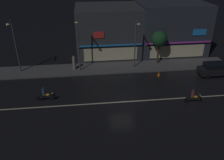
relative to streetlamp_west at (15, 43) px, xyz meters
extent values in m
plane|color=black|center=(11.94, -8.36, -4.07)|extent=(140.00, 140.00, 0.00)
cube|color=beige|center=(11.94, -8.36, -4.07)|extent=(30.29, 0.16, 0.01)
cube|color=#4C4C4F|center=(11.94, 0.01, -4.00)|extent=(31.89, 3.68, 0.14)
cube|color=#383A3F|center=(11.94, 5.89, -0.54)|extent=(9.26, 7.98, 7.07)
cube|color=#268CF2|center=(11.94, 1.78, -1.47)|extent=(8.80, 0.24, 0.12)
cube|color=red|center=(10.32, 1.84, 0.03)|extent=(1.40, 0.08, 0.86)
cube|color=beige|center=(11.94, 1.84, -2.77)|extent=(7.41, 0.06, 1.80)
cube|color=#2D333D|center=(21.50, 5.94, -0.34)|extent=(9.90, 8.09, 7.46)
cube|color=#D83FD8|center=(21.50, 1.78, -1.47)|extent=(9.40, 0.24, 0.12)
cube|color=#268CF2|center=(24.39, 1.84, -0.07)|extent=(1.94, 0.08, 0.87)
cube|color=beige|center=(21.50, 1.84, -2.77)|extent=(7.92, 0.06, 1.80)
cylinder|color=#47494C|center=(0.00, 0.23, -0.63)|extent=(0.16, 0.16, 6.61)
cube|color=#47494C|center=(0.00, -0.47, 2.58)|extent=(0.10, 1.40, 0.10)
ellipsoid|color=#F9E099|center=(0.00, -1.17, 2.50)|extent=(0.44, 0.32, 0.20)
cylinder|color=#47494C|center=(7.65, -0.35, -0.56)|extent=(0.16, 0.16, 6.75)
cube|color=#47494C|center=(7.65, -1.05, 2.71)|extent=(0.10, 1.40, 0.10)
ellipsoid|color=#F9E099|center=(7.65, -1.75, 2.63)|extent=(0.44, 0.32, 0.20)
cylinder|color=#47494C|center=(14.89, -0.12, -0.79)|extent=(0.16, 0.16, 6.29)
cube|color=#47494C|center=(14.89, -0.82, 2.25)|extent=(0.10, 1.40, 0.10)
ellipsoid|color=#F9E099|center=(14.89, -1.52, 2.17)|extent=(0.44, 0.32, 0.20)
cylinder|color=gray|center=(6.91, 0.07, -3.11)|extent=(0.41, 0.41, 1.64)
sphere|color=tan|center=(6.91, 0.07, -2.18)|extent=(0.22, 0.22, 0.22)
cylinder|color=#473323|center=(18.31, 0.69, -2.60)|extent=(0.24, 0.24, 2.67)
sphere|color=#194723|center=(18.31, 0.69, -0.42)|extent=(2.11, 2.11, 2.11)
cube|color=black|center=(24.57, -3.62, -3.38)|extent=(4.30, 1.78, 0.76)
cube|color=black|center=(24.35, -3.62, -2.70)|extent=(2.58, 1.57, 0.60)
cylinder|color=black|center=(25.99, -2.73, -3.76)|extent=(0.62, 0.20, 0.62)
cylinder|color=black|center=(23.15, -2.73, -3.76)|extent=(0.62, 0.20, 0.62)
cylinder|color=black|center=(23.15, -4.51, -3.76)|extent=(0.62, 0.20, 0.62)
cylinder|color=black|center=(4.80, -7.05, -3.77)|extent=(0.60, 0.08, 0.60)
cylinder|color=black|center=(3.50, -7.05, -3.77)|extent=(0.60, 0.10, 0.60)
cube|color=black|center=(4.15, -7.05, -3.67)|extent=(1.30, 0.14, 0.20)
ellipsoid|color=gold|center=(4.35, -7.05, -3.45)|extent=(0.44, 0.26, 0.24)
cube|color=black|center=(3.95, -7.05, -3.52)|extent=(0.56, 0.22, 0.10)
cylinder|color=slate|center=(4.75, -7.05, -3.22)|extent=(0.03, 0.60, 0.03)
sphere|color=white|center=(4.84, -7.05, -3.32)|extent=(0.14, 0.14, 0.14)
cylinder|color=#334766|center=(4.00, -7.05, -3.12)|extent=(0.32, 0.32, 0.70)
sphere|color=#333338|center=(4.00, -7.05, -2.66)|extent=(0.22, 0.22, 0.22)
cylinder|color=black|center=(19.85, -9.22, -3.77)|extent=(0.60, 0.08, 0.60)
cylinder|color=black|center=(18.55, -9.22, -3.77)|extent=(0.60, 0.10, 0.60)
cube|color=black|center=(19.20, -9.22, -3.67)|extent=(1.30, 0.14, 0.20)
ellipsoid|color=gold|center=(19.40, -9.22, -3.45)|extent=(0.44, 0.26, 0.24)
cube|color=black|center=(19.00, -9.22, -3.52)|extent=(0.56, 0.22, 0.10)
cylinder|color=slate|center=(19.80, -9.22, -3.22)|extent=(0.03, 0.60, 0.03)
sphere|color=white|center=(19.89, -9.22, -3.32)|extent=(0.14, 0.14, 0.14)
cylinder|color=brown|center=(19.05, -9.22, -3.12)|extent=(0.32, 0.32, 0.70)
sphere|color=#333338|center=(19.05, -9.22, -2.66)|extent=(0.22, 0.22, 0.22)
cone|color=orange|center=(17.46, -2.93, -3.80)|extent=(0.36, 0.36, 0.55)
camera|label=1|loc=(8.52, -28.55, 9.18)|focal=37.75mm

